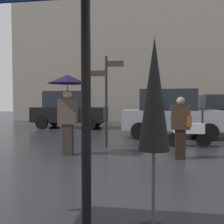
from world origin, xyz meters
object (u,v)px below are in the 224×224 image
pedestrian_with_umbrella (67,93)px  street_signpost (106,92)px  parked_car_right (69,110)px  folded_patio_umbrella_near (154,105)px  parked_car_left (170,113)px  pedestrian_with_bag (181,124)px  parked_scooter (187,130)px

pedestrian_with_umbrella → street_signpost: 1.57m
street_signpost → parked_car_right: bearing=119.3°
folded_patio_umbrella_near → parked_car_left: bearing=83.2°
pedestrian_with_bag → parked_scooter: 1.78m
parked_car_right → parked_scooter: bearing=147.3°
pedestrian_with_umbrella → parked_car_right: bearing=169.0°
parked_car_right → street_signpost: (2.99, -5.33, 0.76)m
parked_car_right → street_signpost: 6.16m
pedestrian_with_umbrella → pedestrian_with_bag: (3.01, -0.04, -0.82)m
pedestrian_with_bag → parked_car_left: 3.97m
parked_car_right → parked_car_left: bearing=161.7°
folded_patio_umbrella_near → parked_car_right: 11.22m
pedestrian_with_umbrella → pedestrian_with_bag: pedestrian_with_umbrella is taller
folded_patio_umbrella_near → street_signpost: 5.21m
pedestrian_with_bag → parked_scooter: pedestrian_with_bag is taller
parked_scooter → parked_car_right: bearing=116.3°
parked_scooter → folded_patio_umbrella_near: bearing=-125.0°
folded_patio_umbrella_near → street_signpost: bearing=105.0°
pedestrian_with_bag → parked_car_left: parked_car_left is taller
pedestrian_with_umbrella → street_signpost: bearing=118.0°
folded_patio_umbrella_near → parked_car_left: folded_patio_umbrella_near is taller
pedestrian_with_umbrella → parked_scooter: pedestrian_with_umbrella is taller
parked_car_left → parked_car_right: size_ratio=1.00×
folded_patio_umbrella_near → parked_scooter: 5.57m
parked_car_left → parked_car_right: parked_car_right is taller
folded_patio_umbrella_near → parked_scooter: (1.24, 5.36, -0.88)m
parked_scooter → parked_car_right: parked_car_right is taller
pedestrian_with_bag → parked_car_left: size_ratio=0.40×
pedestrian_with_bag → parked_car_left: bearing=67.2°
pedestrian_with_bag → street_signpost: (-2.15, 1.35, 0.87)m
street_signpost → folded_patio_umbrella_near: bearing=-75.0°
parked_scooter → street_signpost: size_ratio=0.48×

